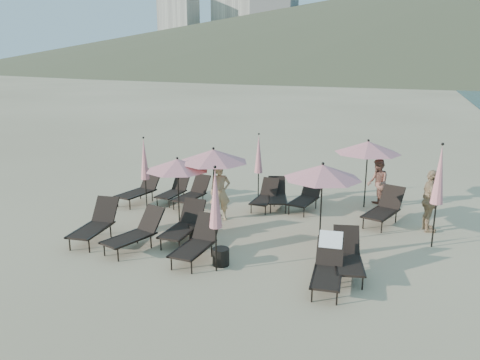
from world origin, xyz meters
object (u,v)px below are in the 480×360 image
(umbrella_open_0, at_px, (177,165))
(umbrella_closed_2, at_px, (144,159))
(lounger_3, at_px, (197,242))
(umbrella_closed_0, at_px, (215,199))
(beachgoer_b, at_px, (377,183))
(lounger_5, at_px, (348,256))
(lounger_6, at_px, (141,189))
(umbrella_open_2, at_px, (323,172))
(umbrella_open_1, at_px, (213,156))
(lounger_8, at_px, (265,196))
(lounger_0, at_px, (96,223))
(lounger_7, at_px, (193,193))
(lounger_12, at_px, (174,190))
(lounger_9, at_px, (277,194))
(beachgoer_c, at_px, (430,201))
(side_table_1, at_px, (221,257))
(lounger_4, at_px, (328,264))
(umbrella_closed_1, at_px, (439,176))
(lounger_1, at_px, (136,232))
(umbrella_closed_3, at_px, (259,154))
(lounger_10, at_px, (306,197))
(umbrella_open_3, at_px, (368,147))
(beachgoer_a, at_px, (220,192))
(lounger_2, at_px, (184,225))
(lounger_11, at_px, (384,208))
(side_table_0, at_px, (196,233))

(umbrella_open_0, bearing_deg, umbrella_closed_2, 154.44)
(lounger_3, bearing_deg, umbrella_closed_0, -31.16)
(beachgoer_b, bearing_deg, umbrella_closed_2, -82.76)
(lounger_5, bearing_deg, lounger_3, 174.49)
(lounger_6, bearing_deg, umbrella_open_2, -2.11)
(lounger_5, bearing_deg, umbrella_open_1, 138.37)
(lounger_8, bearing_deg, lounger_0, -127.90)
(lounger_5, distance_m, lounger_7, 6.71)
(lounger_8, distance_m, lounger_12, 3.24)
(umbrella_open_2, height_order, umbrella_closed_2, umbrella_closed_2)
(lounger_9, bearing_deg, lounger_6, 175.77)
(beachgoer_c, bearing_deg, lounger_12, 74.54)
(side_table_1, bearing_deg, lounger_4, -3.35)
(umbrella_closed_1, bearing_deg, lounger_3, -152.65)
(lounger_9, bearing_deg, side_table_1, -108.43)
(lounger_1, distance_m, lounger_8, 5.01)
(beachgoer_b, bearing_deg, lounger_7, -86.86)
(lounger_3, bearing_deg, lounger_0, 178.76)
(umbrella_open_1, xyz_separation_m, umbrella_closed_2, (-2.49, 0.13, -0.32))
(umbrella_closed_1, distance_m, umbrella_closed_3, 6.08)
(lounger_7, bearing_deg, lounger_8, 21.45)
(lounger_10, height_order, umbrella_closed_1, umbrella_closed_1)
(lounger_9, bearing_deg, lounger_8, -159.48)
(beachgoer_c, bearing_deg, lounger_9, 66.09)
(umbrella_open_3, bearing_deg, lounger_3, -121.00)
(umbrella_closed_0, relative_size, beachgoer_a, 1.46)
(lounger_10, distance_m, umbrella_open_2, 3.25)
(lounger_0, bearing_deg, umbrella_closed_1, 10.50)
(lounger_0, relative_size, umbrella_closed_3, 0.77)
(lounger_2, bearing_deg, lounger_3, -48.83)
(umbrella_closed_0, bearing_deg, beachgoer_b, 64.10)
(lounger_6, bearing_deg, umbrella_open_1, -3.30)
(lounger_11, relative_size, beachgoer_a, 1.09)
(lounger_2, xyz_separation_m, umbrella_open_2, (3.52, 1.17, 1.51))
(lounger_10, bearing_deg, lounger_12, -161.42)
(lounger_7, xyz_separation_m, lounger_11, (6.25, 0.33, 0.05))
(lounger_4, xyz_separation_m, side_table_0, (-3.86, 1.37, -0.26))
(umbrella_closed_1, xyz_separation_m, umbrella_closed_3, (-5.61, 2.32, -0.27))
(beachgoer_c, bearing_deg, umbrella_open_0, 89.57)
(lounger_9, bearing_deg, lounger_5, -74.58)
(lounger_8, height_order, umbrella_open_2, umbrella_open_2)
(lounger_12, xyz_separation_m, umbrella_closed_0, (3.57, -4.65, 1.37))
(lounger_8, bearing_deg, lounger_12, -171.87)
(umbrella_closed_3, height_order, side_table_0, umbrella_closed_3)
(lounger_6, relative_size, side_table_0, 4.03)
(umbrella_open_3, bearing_deg, lounger_12, -165.64)
(umbrella_closed_3, distance_m, beachgoer_b, 4.11)
(lounger_5, height_order, side_table_1, lounger_5)
(umbrella_open_0, height_order, umbrella_open_2, umbrella_open_2)
(lounger_10, height_order, umbrella_open_1, umbrella_open_1)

